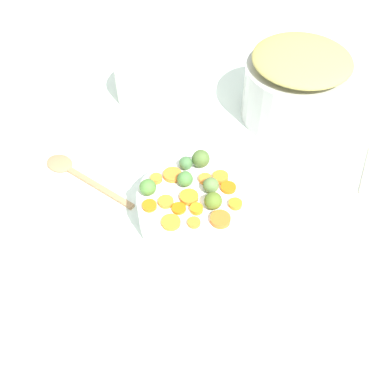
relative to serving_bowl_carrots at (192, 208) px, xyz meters
The scene contains 26 objects.
tabletop 0.06m from the serving_bowl_carrots, 65.41° to the left, with size 2.40×2.40×0.02m, color white.
serving_bowl_carrots is the anchor object (origin of this frame).
metal_pot 0.45m from the serving_bowl_carrots, 33.85° to the right, with size 0.27×0.27×0.15m, color #B9B9B5.
stuffing_mound 0.46m from the serving_bowl_carrots, 33.85° to the right, with size 0.24×0.24×0.04m, color tan.
carrot_slice_0 0.10m from the serving_bowl_carrots, 137.56° to the right, with size 0.04×0.04×0.01m, color orange.
carrot_slice_1 0.10m from the serving_bowl_carrots, 64.19° to the left, with size 0.02×0.02×0.01m, color orange.
carrot_slice_2 0.06m from the serving_bowl_carrots, 164.87° to the right, with size 0.03×0.03×0.01m, color orange.
carrot_slice_3 0.06m from the serving_bowl_carrots, 147.36° to the left, with size 0.03×0.03×0.01m, color orange.
carrot_slice_4 0.07m from the serving_bowl_carrots, 113.90° to the left, with size 0.03×0.03×0.01m, color orange.
carrot_slice_5 0.09m from the serving_bowl_carrots, 153.24° to the left, with size 0.04×0.04×0.01m, color orange.
carrot_slice_6 0.09m from the serving_bowl_carrots, 50.39° to the right, with size 0.03×0.03×0.01m, color orange.
carrot_slice_7 0.07m from the serving_bowl_carrots, 31.13° to the right, with size 0.03×0.03×0.01m, color orange.
carrot_slice_8 0.09m from the serving_bowl_carrots, 73.88° to the right, with size 0.03×0.03×0.01m, color orange.
carrot_slice_9 0.08m from the serving_bowl_carrots, 41.06° to the left, with size 0.04×0.04×0.01m, color orange.
carrot_slice_10 0.10m from the serving_bowl_carrots, 104.40° to the right, with size 0.03×0.03×0.01m, color orange.
carrot_slice_11 0.09m from the serving_bowl_carrots, behind, with size 0.03×0.03×0.01m, color orange.
carrot_slice_12 0.05m from the serving_bowl_carrots, 149.58° to the left, with size 0.04×0.04×0.01m, color orange.
carrot_slice_13 0.10m from the serving_bowl_carrots, 113.05° to the left, with size 0.03×0.03×0.01m, color orange.
brussels_sprout_0 0.07m from the serving_bowl_carrots, 28.25° to the left, with size 0.03×0.03×0.03m, color #4B813C.
brussels_sprout_1 0.08m from the serving_bowl_carrots, 122.87° to the right, with size 0.04×0.04×0.04m, color #577224.
brussels_sprout_2 0.11m from the serving_bowl_carrots, ahead, with size 0.04×0.04×0.04m, color #506E32.
brussels_sprout_3 0.10m from the serving_bowl_carrots, 12.53° to the left, with size 0.03×0.03×0.03m, color #477441.
brussels_sprout_4 0.11m from the serving_bowl_carrots, 88.67° to the left, with size 0.03×0.03×0.03m, color #508438.
brussels_sprout_5 0.07m from the serving_bowl_carrots, 72.76° to the right, with size 0.03×0.03×0.03m, color #5D7E41.
wooden_spoon 0.32m from the serving_bowl_carrots, 65.87° to the left, with size 0.17×0.24×0.01m.
casserole_dish 0.45m from the serving_bowl_carrots, 16.52° to the left, with size 0.20×0.20×0.10m, color white.
Camera 1 is at (-0.61, -0.06, 0.80)m, focal length 42.29 mm.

